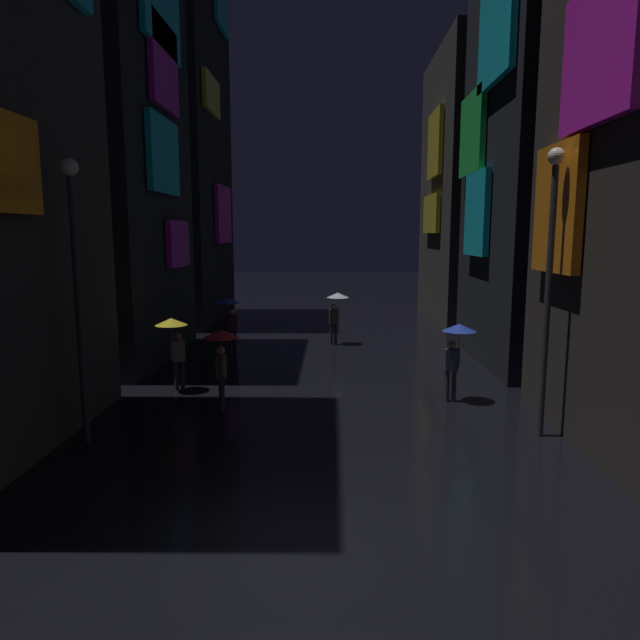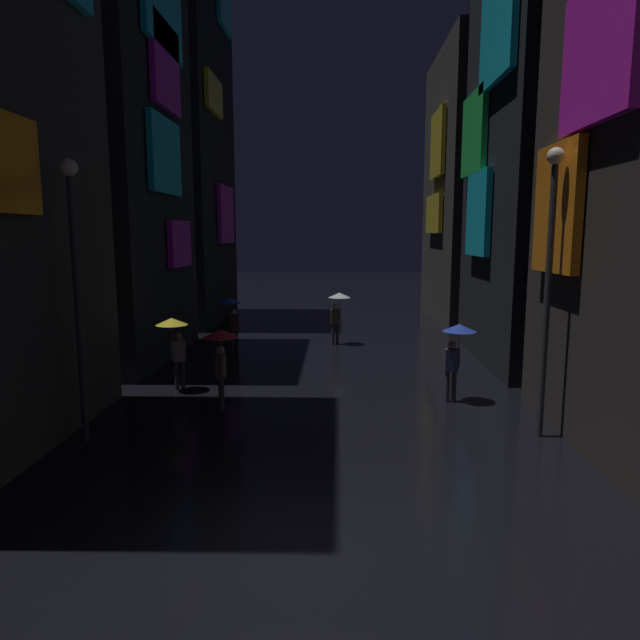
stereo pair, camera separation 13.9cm
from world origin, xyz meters
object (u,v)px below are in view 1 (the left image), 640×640
at_px(pedestrian_foreground_left_blue, 457,341).
at_px(pedestrian_midstreet_left_clear, 336,304).
at_px(pedestrian_midstreet_centre_red, 221,347).
at_px(streetlamp_left_near, 76,271).
at_px(pedestrian_far_right_yellow, 174,334).
at_px(pedestrian_near_crossing_blue, 229,310).
at_px(streetlamp_right_near, 550,264).

height_order(pedestrian_foreground_left_blue, pedestrian_midstreet_left_clear, same).
height_order(pedestrian_midstreet_centre_red, streetlamp_left_near, streetlamp_left_near).
height_order(pedestrian_far_right_yellow, pedestrian_midstreet_left_clear, same).
bearing_deg(pedestrian_near_crossing_blue, pedestrian_far_right_yellow, -97.14).
distance_m(pedestrian_foreground_left_blue, streetlamp_right_near, 3.67).
height_order(pedestrian_midstreet_centre_red, streetlamp_right_near, streetlamp_right_near).
height_order(pedestrian_midstreet_left_clear, streetlamp_left_near, streetlamp_left_near).
relative_size(pedestrian_foreground_left_blue, pedestrian_far_right_yellow, 1.00).
relative_size(pedestrian_far_right_yellow, pedestrian_midstreet_left_clear, 1.00).
xyz_separation_m(pedestrian_foreground_left_blue, streetlamp_left_near, (-8.65, -3.21, 2.04)).
distance_m(pedestrian_far_right_yellow, streetlamp_left_near, 4.66).
height_order(pedestrian_midstreet_centre_red, pedestrian_near_crossing_blue, same).
bearing_deg(streetlamp_left_near, pedestrian_far_right_yellow, 78.64).
xyz_separation_m(pedestrian_midstreet_centre_red, streetlamp_right_near, (7.45, -1.61, 2.18)).
bearing_deg(pedestrian_midstreet_left_clear, streetlamp_left_near, -116.23).
relative_size(pedestrian_foreground_left_blue, streetlamp_right_near, 0.34).
xyz_separation_m(pedestrian_far_right_yellow, streetlamp_right_near, (9.18, -3.52, 2.18)).
relative_size(pedestrian_midstreet_left_clear, pedestrian_midstreet_centre_red, 1.00).
bearing_deg(streetlamp_left_near, pedestrian_midstreet_centre_red, 40.69).
bearing_deg(pedestrian_near_crossing_blue, streetlamp_left_near, -99.02).
xyz_separation_m(pedestrian_foreground_left_blue, streetlamp_right_near, (1.35, -2.63, 2.18)).
bearing_deg(streetlamp_right_near, pedestrian_midstreet_left_clear, 113.01).
relative_size(pedestrian_foreground_left_blue, pedestrian_near_crossing_blue, 1.00).
distance_m(pedestrian_midstreet_centre_red, streetlamp_left_near, 3.94).
relative_size(pedestrian_far_right_yellow, pedestrian_near_crossing_blue, 1.00).
bearing_deg(pedestrian_foreground_left_blue, pedestrian_far_right_yellow, 173.49).
distance_m(pedestrian_near_crossing_blue, streetlamp_left_near, 9.63).
bearing_deg(streetlamp_left_near, pedestrian_near_crossing_blue, 80.98).
distance_m(pedestrian_foreground_left_blue, pedestrian_midstreet_left_clear, 8.56).
relative_size(pedestrian_midstreet_centre_red, streetlamp_right_near, 0.34).
distance_m(pedestrian_near_crossing_blue, streetlamp_right_near, 12.38).
bearing_deg(pedestrian_near_crossing_blue, pedestrian_midstreet_centre_red, -81.37).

